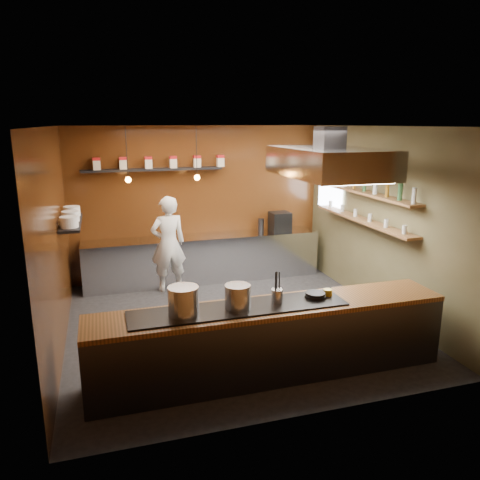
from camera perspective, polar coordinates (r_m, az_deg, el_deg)
name	(u,v)px	position (r m, az deg, el deg)	size (l,w,h in m)	color
floor	(235,323)	(7.44, -0.67, -10.09)	(5.00, 5.00, 0.00)	black
back_wall	(199,203)	(9.34, -4.96, 4.51)	(5.00, 5.00, 0.00)	#3B170A
left_wall	(55,242)	(6.73, -21.61, -0.20)	(5.00, 5.00, 0.00)	#3B170A
right_wall	(381,220)	(8.00, 16.78, 2.34)	(5.00, 5.00, 0.00)	#4E492C
ceiling	(234,126)	(6.79, -0.74, 13.69)	(5.00, 5.00, 0.00)	silver
window_pane	(331,183)	(9.36, 10.99, 6.80)	(1.00, 1.00, 0.00)	white
prep_counter	(204,258)	(9.26, -4.40, -2.23)	(4.60, 0.65, 0.90)	silver
pass_counter	(270,340)	(5.86, 3.71, -12.06)	(4.40, 0.72, 0.94)	#38383D
tin_shelf	(153,170)	(8.98, -10.56, 8.44)	(2.60, 0.26, 0.04)	black
plate_shelf	(71,223)	(7.68, -19.90, 2.01)	(0.30, 1.40, 0.04)	black
bottle_shelf_upper	(364,192)	(8.10, 14.88, 5.62)	(0.26, 2.80, 0.04)	brown
bottle_shelf_lower	(362,220)	(8.18, 14.67, 2.36)	(0.26, 2.80, 0.04)	brown
extractor_hood	(329,162)	(6.92, 10.77, 9.35)	(1.20, 2.00, 0.72)	#38383D
pendant_left	(128,177)	(8.28, -13.49, 7.50)	(0.10, 0.10, 0.95)	black
pendant_right	(197,175)	(8.44, -5.26, 7.94)	(0.10, 0.10, 0.95)	black
storage_tins	(161,162)	(8.98, -9.63, 9.33)	(2.43, 0.13, 0.22)	beige
plate_stacks	(70,216)	(7.67, -19.97, 2.74)	(0.26, 1.16, 0.16)	white
bottles	(365,184)	(8.08, 14.94, 6.60)	(0.06, 2.66, 0.24)	silver
wine_glasses	(363,215)	(8.16, 14.71, 2.95)	(0.07, 2.37, 0.13)	silver
stockpot_large	(183,301)	(5.31, -6.91, -7.41)	(0.35, 0.35, 0.34)	silver
stockpot_small	(238,297)	(5.48, -0.29, -6.92)	(0.30, 0.30, 0.29)	silver
utensil_crock	(277,296)	(5.66, 4.54, -6.85)	(0.14, 0.14, 0.18)	silver
frying_pan	(316,295)	(5.92, 9.19, -6.63)	(0.41, 0.27, 0.07)	black
butter_jar	(328,293)	(6.01, 10.63, -6.38)	(0.11, 0.11, 0.10)	gold
espresso_machine	(280,222)	(9.56, 4.90, 2.25)	(0.39, 0.37, 0.39)	black
chef	(168,244)	(8.67, -8.71, -0.49)	(0.65, 0.43, 1.78)	white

